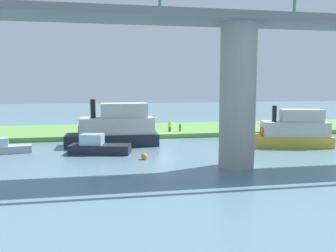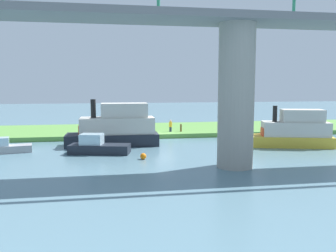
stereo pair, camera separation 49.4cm
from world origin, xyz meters
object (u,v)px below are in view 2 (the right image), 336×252
at_px(riverboat_paddlewheel, 116,128).
at_px(marker_buoy, 143,156).
at_px(pontoon_yellow, 5,147).
at_px(houseboat_blue, 274,135).
at_px(person_on_bank, 171,126).
at_px(motorboat_red, 98,147).
at_px(skiff_small, 293,131).
at_px(bridge_pylon, 236,97).
at_px(mooring_post, 181,128).

bearing_deg(riverboat_paddlewheel, marker_buoy, 105.87).
distance_m(riverboat_paddlewheel, marker_buoy, 7.44).
bearing_deg(pontoon_yellow, houseboat_blue, -173.96).
distance_m(person_on_bank, pontoon_yellow, 17.94).
bearing_deg(person_on_bank, motorboat_red, 49.55).
height_order(skiff_small, marker_buoy, skiff_small).
bearing_deg(skiff_small, person_on_bank, -41.01).
bearing_deg(bridge_pylon, motorboat_red, -34.80).
bearing_deg(person_on_bank, riverboat_paddlewheel, 40.66).
distance_m(bridge_pylon, pontoon_yellow, 20.37).
height_order(pontoon_yellow, marker_buoy, pontoon_yellow).
relative_size(mooring_post, marker_buoy, 1.74).
relative_size(person_on_bank, skiff_small, 0.17).
bearing_deg(marker_buoy, riverboat_paddlewheel, -74.13).
bearing_deg(riverboat_paddlewheel, bridge_pylon, 127.29).
bearing_deg(riverboat_paddlewheel, houseboat_blue, -178.11).
distance_m(motorboat_red, pontoon_yellow, 8.19).
height_order(person_on_bank, pontoon_yellow, person_on_bank).
height_order(bridge_pylon, marker_buoy, bridge_pylon).
distance_m(houseboat_blue, marker_buoy, 16.74).
bearing_deg(motorboat_red, houseboat_blue, -166.32).
bearing_deg(person_on_bank, skiff_small, 138.99).
height_order(skiff_small, houseboat_blue, skiff_small).
xyz_separation_m(houseboat_blue, marker_buoy, (14.92, 7.58, -0.27)).
height_order(riverboat_paddlewheel, houseboat_blue, riverboat_paddlewheel).
bearing_deg(person_on_bank, houseboat_blue, 154.37).
bearing_deg(bridge_pylon, person_on_bank, -83.85).
height_order(mooring_post, houseboat_blue, houseboat_blue).
bearing_deg(pontoon_yellow, motorboat_red, 167.94).
bearing_deg(motorboat_red, skiff_small, -178.59).
distance_m(bridge_pylon, motorboat_red, 12.85).
height_order(motorboat_red, riverboat_paddlewheel, riverboat_paddlewheel).
xyz_separation_m(skiff_small, houseboat_blue, (-0.01, -4.06, -0.94)).
height_order(skiff_small, motorboat_red, skiff_small).
bearing_deg(marker_buoy, mooring_post, -114.60).
xyz_separation_m(person_on_bank, mooring_post, (-1.21, 0.15, -0.27)).
xyz_separation_m(bridge_pylon, motorboat_red, (9.89, -6.87, -4.47)).
height_order(person_on_bank, mooring_post, person_on_bank).
height_order(mooring_post, marker_buoy, mooring_post).
bearing_deg(pontoon_yellow, marker_buoy, 157.72).
bearing_deg(bridge_pylon, riverboat_paddlewheel, -52.71).
distance_m(person_on_bank, mooring_post, 1.25).
relative_size(skiff_small, riverboat_paddlewheel, 0.91).
distance_m(person_on_bank, skiff_small, 13.83).
bearing_deg(bridge_pylon, houseboat_blue, -127.28).
distance_m(motorboat_red, houseboat_blue, 19.10).
xyz_separation_m(skiff_small, riverboat_paddlewheel, (16.91, -3.50, 0.23)).
bearing_deg(motorboat_red, bridge_pylon, 145.20).
distance_m(skiff_small, riverboat_paddlewheel, 17.27).
relative_size(person_on_bank, marker_buoy, 2.78).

